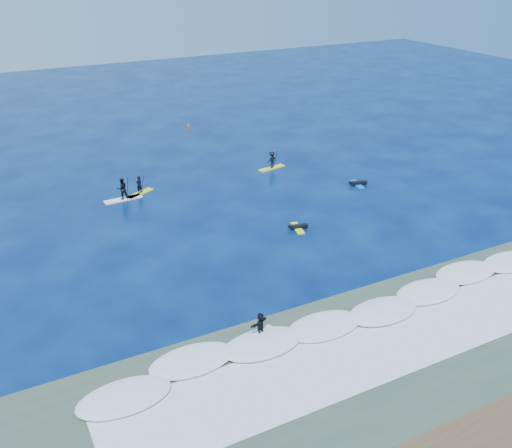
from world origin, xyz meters
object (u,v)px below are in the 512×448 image
wave_surfer (260,325)px  marker_buoy (189,126)px  sup_paddler_center (122,191)px  sup_paddler_right (272,161)px  prone_paddler_far (358,183)px  sup_paddler_left (139,188)px  prone_paddler_near (298,227)px

wave_surfer → marker_buoy: wave_surfer is taller
sup_paddler_center → sup_paddler_right: sup_paddler_center is taller
wave_surfer → marker_buoy: 42.72m
marker_buoy → wave_surfer: bearing=-105.8°
prone_paddler_far → marker_buoy: marker_buoy is taller
wave_surfer → marker_buoy: size_ratio=3.10×
marker_buoy → prone_paddler_far: bearing=-73.5°
sup_paddler_left → prone_paddler_far: (18.83, -7.31, -0.47)m
prone_paddler_near → prone_paddler_far: size_ratio=0.91×
sup_paddler_right → marker_buoy: sup_paddler_right is taller
sup_paddler_right → marker_buoy: size_ratio=4.31×
sup_paddler_center → marker_buoy: (13.20, 17.98, -0.57)m
sup_paddler_left → marker_buoy: sup_paddler_left is taller
sup_paddler_left → sup_paddler_right: size_ratio=0.96×
sup_paddler_left → wave_surfer: (-0.16, -23.71, 0.22)m
sup_paddler_left → wave_surfer: bearing=-118.1°
sup_paddler_left → sup_paddler_center: size_ratio=0.85×
prone_paddler_far → wave_surfer: (-18.98, -16.40, 0.69)m
sup_paddler_center → prone_paddler_near: bearing=-51.8°
sup_paddler_right → prone_paddler_far: size_ratio=1.28×
sup_paddler_left → prone_paddler_far: bearing=-48.9°
sup_paddler_center → prone_paddler_near: 16.16m
sup_paddler_center → wave_surfer: (1.54, -23.11, -0.03)m
prone_paddler_far → wave_surfer: size_ratio=1.09×
sup_paddler_left → marker_buoy: bearing=28.8°
wave_surfer → sup_paddler_center: bearing=72.5°
wave_surfer → prone_paddler_near: bearing=29.0°
sup_paddler_center → prone_paddler_near: (10.72, -12.06, -0.73)m
prone_paddler_near → wave_surfer: 14.39m
sup_paddler_right → sup_paddler_left: bearing=171.1°
prone_paddler_far → sup_paddler_center: bearing=85.7°
sup_paddler_left → prone_paddler_far: 20.20m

